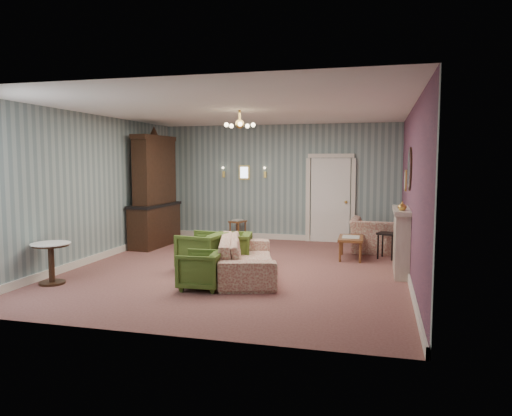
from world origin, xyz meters
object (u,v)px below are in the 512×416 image
(coffee_table, at_px, (351,248))
(pedestal_table, at_px, (51,263))
(fireplace, at_px, (401,241))
(olive_chair_b, at_px, (202,249))
(olive_chair_a, at_px, (201,268))
(wingback_chair, at_px, (378,230))
(side_table_black, at_px, (387,246))
(sofa_chintz, at_px, (247,250))
(dresser, at_px, (154,188))
(olive_chair_c, at_px, (233,247))

(coffee_table, distance_m, pedestal_table, 5.63)
(fireplace, bearing_deg, pedestal_table, -158.12)
(olive_chair_b, bearing_deg, pedestal_table, -42.17)
(olive_chair_b, bearing_deg, olive_chair_a, 29.51)
(wingback_chair, height_order, side_table_black, wingback_chair)
(sofa_chintz, distance_m, wingback_chair, 3.57)
(olive_chair_a, height_order, wingback_chair, wingback_chair)
(olive_chair_b, height_order, coffee_table, olive_chair_b)
(sofa_chintz, xyz_separation_m, dresser, (-2.89, 2.36, 0.92))
(dresser, bearing_deg, olive_chair_c, -30.23)
(wingback_chair, height_order, coffee_table, wingback_chair)
(wingback_chair, bearing_deg, fireplace, 104.37)
(olive_chair_b, distance_m, pedestal_table, 2.54)
(olive_chair_c, height_order, dresser, dresser)
(olive_chair_b, relative_size, side_table_black, 1.40)
(olive_chair_b, xyz_separation_m, wingback_chair, (3.12, 2.55, 0.12))
(fireplace, relative_size, side_table_black, 2.58)
(wingback_chair, bearing_deg, coffee_table, 60.21)
(olive_chair_a, bearing_deg, dresser, -147.80)
(olive_chair_c, distance_m, sofa_chintz, 0.93)
(sofa_chintz, bearing_deg, side_table_black, -64.25)
(sofa_chintz, bearing_deg, dresser, 34.69)
(dresser, height_order, pedestal_table, dresser)
(olive_chair_c, relative_size, sofa_chintz, 0.30)
(dresser, distance_m, coffee_table, 4.70)
(wingback_chair, relative_size, fireplace, 0.82)
(olive_chair_b, distance_m, sofa_chintz, 0.97)
(olive_chair_b, relative_size, olive_chair_c, 1.10)
(coffee_table, bearing_deg, olive_chair_b, -146.65)
(sofa_chintz, bearing_deg, olive_chair_c, 16.19)
(coffee_table, distance_m, side_table_black, 0.74)
(dresser, relative_size, coffee_table, 3.10)
(fireplace, bearing_deg, olive_chair_a, -148.27)
(olive_chair_a, height_order, olive_chair_b, olive_chair_b)
(olive_chair_a, xyz_separation_m, side_table_black, (2.85, 3.11, -0.05))
(sofa_chintz, distance_m, dresser, 3.84)
(side_table_black, bearing_deg, pedestal_table, -147.04)
(dresser, distance_m, side_table_black, 5.39)
(side_table_black, bearing_deg, coffee_table, -167.97)
(olive_chair_c, relative_size, fireplace, 0.50)
(sofa_chintz, distance_m, side_table_black, 3.19)
(olive_chair_a, bearing_deg, olive_chair_c, 177.14)
(olive_chair_c, xyz_separation_m, side_table_black, (2.87, 1.34, -0.08))
(sofa_chintz, distance_m, coffee_table, 2.58)
(fireplace, xyz_separation_m, coffee_table, (-0.94, 1.07, -0.36))
(olive_chair_a, bearing_deg, sofa_chintz, 150.92)
(dresser, relative_size, fireplace, 1.95)
(olive_chair_a, distance_m, side_table_black, 4.22)
(olive_chair_b, relative_size, fireplace, 0.54)
(wingback_chair, xyz_separation_m, fireplace, (0.40, -1.91, 0.08))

